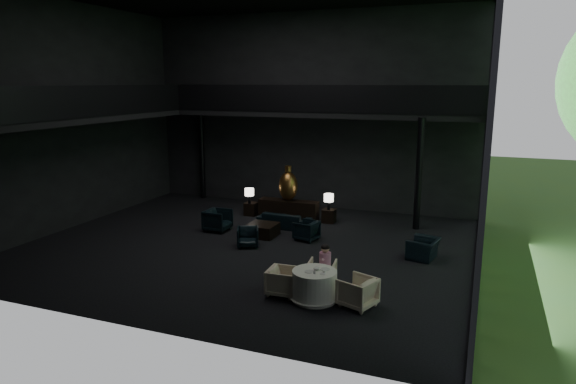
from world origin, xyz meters
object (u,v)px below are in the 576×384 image
(table_lamp_right, at_px, (329,198))
(lounge_armchair_west, at_px, (218,218))
(side_table_right, at_px, (329,216))
(dining_chair_north, at_px, (322,272))
(console, at_px, (289,210))
(bronze_urn, at_px, (288,186))
(dining_chair_east, at_px, (357,290))
(dining_table, at_px, (314,287))
(dining_chair_west, at_px, (283,281))
(window_armchair, at_px, (423,247))
(lounge_armchair_south, at_px, (248,237))
(table_lamp_left, at_px, (249,193))
(coffee_table, at_px, (262,230))
(side_table_left, at_px, (251,209))
(sofa, at_px, (284,218))
(child, at_px, (325,257))
(lounge_armchair_east, at_px, (306,230))

(table_lamp_right, height_order, lounge_armchair_west, table_lamp_right)
(side_table_right, relative_size, dining_chair_north, 0.77)
(console, bearing_deg, bronze_urn, -90.00)
(lounge_armchair_west, bearing_deg, dining_chair_east, -124.82)
(side_table_right, distance_m, dining_table, 7.11)
(dining_table, distance_m, dining_chair_west, 0.84)
(table_lamp_right, relative_size, window_armchair, 0.72)
(lounge_armchair_south, relative_size, dining_chair_north, 0.95)
(dining_chair_west, bearing_deg, dining_table, -95.41)
(table_lamp_left, distance_m, dining_chair_north, 7.44)
(coffee_table, bearing_deg, side_table_left, 122.69)
(dining_chair_east, bearing_deg, console, -126.76)
(table_lamp_left, distance_m, sofa, 2.22)
(dining_chair_north, relative_size, dining_chair_east, 0.83)
(dining_chair_north, xyz_separation_m, dining_chair_east, (1.18, -0.98, 0.07))
(console, distance_m, dining_table, 7.57)
(child, bearing_deg, table_lamp_right, -74.25)
(side_table_left, relative_size, lounge_armchair_west, 0.55)
(console, xyz_separation_m, side_table_right, (1.60, 0.09, -0.12))
(console, bearing_deg, side_table_left, 179.53)
(sofa, bearing_deg, coffee_table, 78.05)
(side_table_left, bearing_deg, dining_table, -54.40)
(window_armchair, relative_size, dining_chair_north, 1.26)
(dining_chair_east, bearing_deg, side_table_right, -137.62)
(side_table_left, relative_size, child, 0.78)
(lounge_armchair_east, relative_size, dining_table, 0.55)
(sofa, relative_size, dining_table, 1.43)
(lounge_armchair_east, bearing_deg, coffee_table, -73.98)
(lounge_armchair_south, xyz_separation_m, child, (3.26, -2.17, 0.46))
(lounge_armchair_south, height_order, dining_chair_north, dining_chair_north)
(lounge_armchair_south, distance_m, coffee_table, 1.23)
(sofa, bearing_deg, window_armchair, 164.77)
(bronze_urn, height_order, side_table_right, bronze_urn)
(side_table_left, distance_m, lounge_armchair_west, 2.43)
(table_lamp_left, xyz_separation_m, side_table_right, (3.20, 0.23, -0.69))
(sofa, distance_m, dining_chair_north, 5.48)
(lounge_armchair_south, bearing_deg, lounge_armchair_east, 17.14)
(side_table_left, xyz_separation_m, dining_chair_east, (5.95, -6.81, 0.14))
(dining_chair_north, xyz_separation_m, dining_chair_west, (-0.71, -0.95, 0.03))
(table_lamp_left, height_order, coffee_table, table_lamp_left)
(side_table_left, xyz_separation_m, sofa, (1.88, -1.17, 0.09))
(sofa, distance_m, coffee_table, 1.30)
(sofa, xyz_separation_m, lounge_armchair_east, (1.25, -1.14, -0.00))
(window_armchair, bearing_deg, dining_chair_west, -25.80)
(dining_chair_north, distance_m, dining_chair_east, 1.54)
(lounge_armchair_east, bearing_deg, side_table_right, -170.02)
(bronze_urn, height_order, dining_chair_north, bronze_urn)
(dining_chair_north, distance_m, child, 0.45)
(lounge_armchair_south, xyz_separation_m, coffee_table, (-0.03, 1.22, -0.10))
(side_table_left, height_order, dining_chair_west, dining_chair_west)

